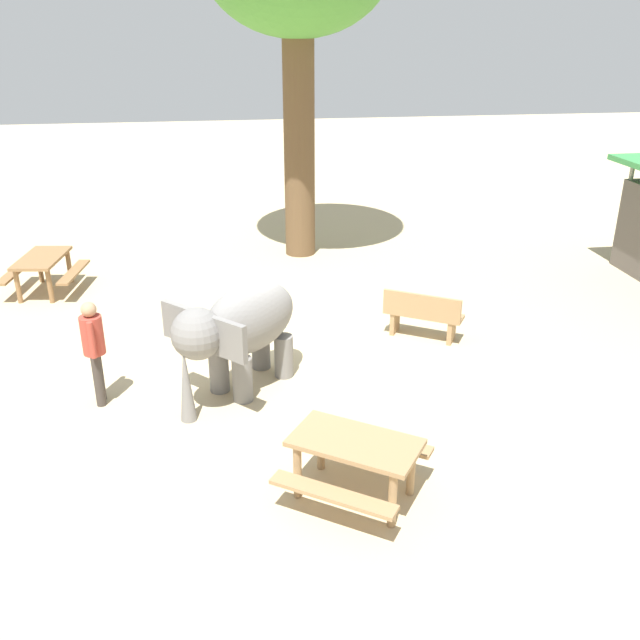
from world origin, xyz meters
TOP-DOWN VIEW (x-y plane):
  - ground_plane at (0.00, 0.00)m, footprint 60.00×60.00m
  - elephant at (1.15, -0.47)m, footprint 2.22×2.23m
  - person_handler at (1.24, -2.58)m, footprint 0.51×0.32m
  - wooden_bench at (-0.25, 2.81)m, footprint 1.08×1.40m
  - picnic_table_near at (3.97, 0.75)m, footprint 2.07×2.07m
  - picnic_table_far at (-3.63, -4.37)m, footprint 1.69×1.68m

SIDE VIEW (x-z plane):
  - ground_plane at x=0.00m, z-range 0.00..0.00m
  - wooden_bench at x=-0.25m, z-range 0.03..0.91m
  - picnic_table_near at x=3.97m, z-range 0.20..0.98m
  - picnic_table_far at x=-3.63m, z-range 0.20..0.98m
  - person_handler at x=1.24m, z-range 0.14..1.76m
  - elephant at x=1.15m, z-range 0.23..1.88m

